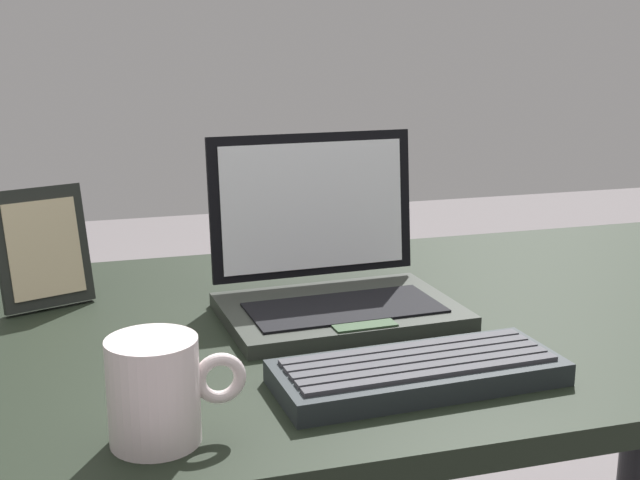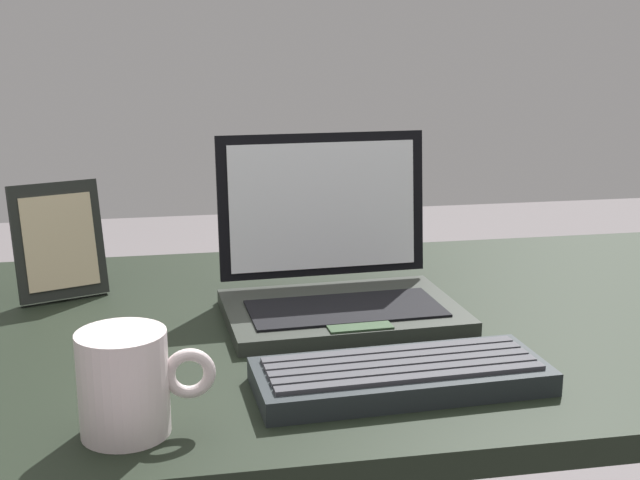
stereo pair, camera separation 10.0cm
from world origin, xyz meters
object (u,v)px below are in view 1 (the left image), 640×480
Objects in this scene: laptop_front at (332,277)px; photo_frame at (43,249)px; external_keyboard at (418,372)px; coffee_mug at (156,390)px.

laptop_front reaches higher than photo_frame.
coffee_mug is (-0.27, -0.05, 0.04)m from external_keyboard.
external_keyboard is (0.02, -0.25, -0.03)m from laptop_front.
laptop_front reaches higher than external_keyboard.
coffee_mug is at bearing -130.43° from laptop_front.
photo_frame is at bearing 103.63° from coffee_mug.
photo_frame reaches higher than coffee_mug.
laptop_front is 0.38m from photo_frame.
external_keyboard is at bearing -86.12° from laptop_front.
coffee_mug is (-0.25, -0.30, 0.00)m from laptop_front.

